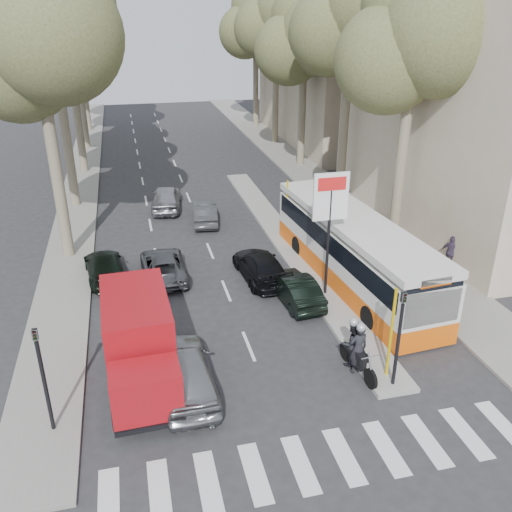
{
  "coord_description": "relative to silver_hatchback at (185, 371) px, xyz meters",
  "views": [
    {
      "loc": [
        -4.67,
        -14.66,
        11.62
      ],
      "look_at": [
        0.46,
        6.43,
        1.6
      ],
      "focal_mm": 38.0,
      "sensor_mm": 36.0,
      "label": 1
    }
  ],
  "objects": [
    {
      "name": "ground",
      "position": [
        3.5,
        0.02,
        -0.78
      ],
      "size": [
        120.0,
        120.0,
        0.0
      ],
      "primitive_type": "plane",
      "color": "#28282B",
      "rests_on": "ground"
    },
    {
      "name": "sidewalk_right",
      "position": [
        12.1,
        25.02,
        -0.72
      ],
      "size": [
        3.2,
        70.0,
        0.12
      ],
      "primitive_type": "cube",
      "color": "gray",
      "rests_on": "ground"
    },
    {
      "name": "median_left",
      "position": [
        -4.5,
        28.02,
        -0.72
      ],
      "size": [
        2.4,
        64.0,
        0.12
      ],
      "primitive_type": "cube",
      "color": "gray",
      "rests_on": "ground"
    },
    {
      "name": "traffic_island",
      "position": [
        6.75,
        11.02,
        -0.7
      ],
      "size": [
        1.5,
        26.0,
        0.16
      ],
      "primitive_type": "cube",
      "color": "gray",
      "rests_on": "ground"
    },
    {
      "name": "building_near",
      "position": [
        19.0,
        12.02,
        8.22
      ],
      "size": [
        11.0,
        18.0,
        18.0
      ],
      "primitive_type": "cube",
      "color": "beige",
      "rests_on": "ground"
    },
    {
      "name": "building_far",
      "position": [
        19.0,
        34.02,
        7.22
      ],
      "size": [
        11.0,
        20.0,
        16.0
      ],
      "primitive_type": "cube",
      "color": "#B7A88E",
      "rests_on": "ground"
    },
    {
      "name": "billboard",
      "position": [
        6.75,
        5.01,
        2.92
      ],
      "size": [
        1.5,
        12.1,
        5.6
      ],
      "color": "yellow",
      "rests_on": "ground"
    },
    {
      "name": "traffic_light_island",
      "position": [
        6.75,
        -1.48,
        1.7
      ],
      "size": [
        0.16,
        0.41,
        3.6
      ],
      "color": "black",
      "rests_on": "ground"
    },
    {
      "name": "traffic_light_left",
      "position": [
        -4.1,
        -0.98,
        1.7
      ],
      "size": [
        0.16,
        0.41,
        3.6
      ],
      "color": "black",
      "rests_on": "ground"
    },
    {
      "name": "tree_l_a",
      "position": [
        -4.37,
        12.13,
        9.6
      ],
      "size": [
        7.4,
        7.2,
        14.1
      ],
      "color": "#6B604C",
      "rests_on": "ground"
    },
    {
      "name": "tree_l_b",
      "position": [
        -4.47,
        20.13,
        10.29
      ],
      "size": [
        7.4,
        7.2,
        14.88
      ],
      "color": "#6B604C",
      "rests_on": "ground"
    },
    {
      "name": "tree_l_c",
      "position": [
        -4.27,
        28.13,
        9.25
      ],
      "size": [
        7.4,
        7.2,
        13.71
      ],
      "color": "#6B604C",
      "rests_on": "ground"
    },
    {
      "name": "tree_l_d",
      "position": [
        -4.37,
        36.13,
        10.98
      ],
      "size": [
        7.4,
        7.2,
        15.66
      ],
      "color": "#6B604C",
      "rests_on": "ground"
    },
    {
      "name": "tree_l_e",
      "position": [
        -4.47,
        44.13,
        9.94
      ],
      "size": [
        7.4,
        7.2,
        14.49
      ],
      "color": "#6B604C",
      "rests_on": "ground"
    },
    {
      "name": "tree_r_a",
      "position": [
        12.63,
        10.13,
        9.6
      ],
      "size": [
        7.4,
        7.2,
        14.1
      ],
      "color": "#6B604C",
      "rests_on": "ground"
    },
    {
      "name": "tree_r_b",
      "position": [
        12.73,
        18.13,
        10.63
      ],
      "size": [
        7.4,
        7.2,
        15.27
      ],
      "color": "#6B604C",
      "rests_on": "ground"
    },
    {
      "name": "tree_r_c",
      "position": [
        12.53,
        26.13,
        8.91
      ],
      "size": [
        7.4,
        7.2,
        13.32
      ],
      "color": "#6B604C",
      "rests_on": "ground"
    },
    {
      "name": "tree_r_d",
      "position": [
        12.63,
        34.13,
        10.29
      ],
      "size": [
        7.4,
        7.2,
        14.88
      ],
      "color": "#6B604C",
      "rests_on": "ground"
    },
    {
      "name": "tree_r_e",
      "position": [
        12.73,
        42.13,
        9.6
      ],
      "size": [
        7.4,
        7.2,
        14.1
      ],
      "color": "#6B604C",
      "rests_on": "ground"
    },
    {
      "name": "silver_hatchback",
      "position": [
        0.0,
        0.0,
        0.0
      ],
      "size": [
        1.96,
        4.65,
        1.57
      ],
      "primitive_type": "imported",
      "rotation": [
        0.0,
        0.0,
        3.17
      ],
      "color": "#95989C",
      "rests_on": "ground"
    },
    {
      "name": "dark_hatchback",
      "position": [
        5.3,
        4.85,
        -0.16
      ],
      "size": [
        1.68,
        3.92,
        1.26
      ],
      "primitive_type": "imported",
      "rotation": [
        0.0,
        0.0,
        3.24
      ],
      "color": "black",
      "rests_on": "ground"
    },
    {
      "name": "queue_car_a",
      "position": [
        0.0,
        8.56,
        -0.19
      ],
      "size": [
        2.04,
        4.32,
        1.19
      ],
      "primitive_type": "imported",
      "rotation": [
        0.0,
        0.0,
        3.16
      ],
      "color": "#4B4D52",
      "rests_on": "ground"
    },
    {
      "name": "queue_car_b",
      "position": [
        4.4,
        7.31,
        -0.14
      ],
      "size": [
        2.13,
        4.56,
        1.29
      ],
      "primitive_type": "imported",
      "rotation": [
        0.0,
        0.0,
        3.22
      ],
      "color": "black",
      "rests_on": "ground"
    },
    {
      "name": "queue_car_c",
      "position": [
        1.0,
        18.08,
        -0.04
      ],
      "size": [
        2.31,
        4.55,
        1.49
      ],
      "primitive_type": "imported",
      "rotation": [
        0.0,
        0.0,
        3.01
      ],
      "color": "#97989F",
      "rests_on": "ground"
    },
    {
      "name": "queue_car_d",
      "position": [
        3.0,
        15.12,
        -0.16
      ],
      "size": [
        1.76,
        3.93,
        1.25
      ],
      "primitive_type": "imported",
      "rotation": [
        0.0,
        0.0,
        3.03
      ],
      "color": "#44464A",
      "rests_on": "ground"
    },
    {
      "name": "queue_car_e",
      "position": [
        -2.66,
        9.07,
        -0.18
      ],
      "size": [
        2.19,
        4.32,
        1.2
      ],
      "primitive_type": "imported",
      "rotation": [
        0.0,
        0.0,
        3.27
      ],
      "color": "black",
      "rests_on": "ground"
    },
    {
      "name": "red_truck",
      "position": [
        -1.37,
        0.84,
        0.79
      ],
      "size": [
        2.32,
        5.66,
        2.98
      ],
      "rotation": [
        0.0,
        0.0,
        0.04
      ],
      "color": "black",
      "rests_on": "ground"
    },
    {
      "name": "city_bus",
      "position": [
        8.4,
        6.02,
        0.88
      ],
      "size": [
        3.55,
        12.17,
        3.16
      ],
      "rotation": [
        0.0,
        0.0,
        0.08
      ],
      "color": "#EB5B0D",
      "rests_on": "ground"
    },
    {
      "name": "motorcycle",
      "position": [
        5.87,
        -0.24,
        0.14
      ],
      "size": [
        0.94,
        2.37,
        2.02
      ],
      "rotation": [
        0.0,
        0.0,
        0.12
      ],
      "color": "black",
      "rests_on": "ground"
    },
    {
      "name": "pedestrian_near",
      "position": [
        13.46,
        6.02,
        0.16
      ],
      "size": [
        1.01,
        1.03,
        1.65
      ],
      "primitive_type": "imported",
      "rotation": [
        0.0,
        0.0,
        2.33
      ],
      "color": "#413550",
      "rests_on": "sidewalk_right"
    },
    {
      "name": "pedestrian_far",
      "position": [
        10.7,
        7.56,
        0.31
      ],
      "size": [
        1.32,
        1.25,
        1.96
      ],
      "primitive_type": "imported",
      "rotation": [
        0.0,
        0.0,
        3.86
      ],
      "color": "#625949",
      "rests_on": "sidewalk_right"
    }
  ]
}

